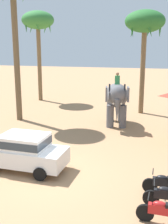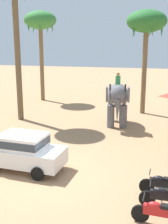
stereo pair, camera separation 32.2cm
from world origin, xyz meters
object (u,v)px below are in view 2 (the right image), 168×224
(elephant_with_mahout, at_px, (117,98))
(palm_tree_near_hut, at_px, (40,23))
(motorcycle_second_in_row, at_px, (164,197))
(palm_tree_behind_elephant, at_px, (146,24))
(motorcycle_nearest_camera, at_px, (159,212))
(car_sedan_foreground, at_px, (22,150))
(motorcycle_mid_row, at_px, (163,184))

(elephant_with_mahout, xyz_separation_m, palm_tree_near_hut, (-9.05, 7.35, 5.78))
(motorcycle_second_in_row, relative_size, palm_tree_behind_elephant, 0.21)
(palm_tree_behind_elephant, height_order, palm_tree_near_hut, palm_tree_near_hut)
(motorcycle_nearest_camera, distance_m, palm_tree_behind_elephant, 17.12)
(elephant_with_mahout, bearing_deg, palm_tree_behind_elephant, 70.38)
(car_sedan_foreground, distance_m, motorcycle_nearest_camera, 6.90)
(elephant_with_mahout, bearing_deg, motorcycle_mid_row, -70.50)
(car_sedan_foreground, relative_size, palm_tree_behind_elephant, 0.49)
(elephant_with_mahout, distance_m, palm_tree_behind_elephant, 6.94)
(palm_tree_behind_elephant, bearing_deg, car_sedan_foreground, -109.60)
(car_sedan_foreground, xyz_separation_m, motorcycle_nearest_camera, (6.32, -2.73, -0.46))
(motorcycle_second_in_row, bearing_deg, motorcycle_mid_row, 94.32)
(motorcycle_nearest_camera, height_order, motorcycle_mid_row, same)
(motorcycle_mid_row, xyz_separation_m, palm_tree_behind_elephant, (-1.82, 13.65, 6.81))
(car_sedan_foreground, bearing_deg, motorcycle_second_in_row, -14.64)
(motorcycle_mid_row, bearing_deg, palm_tree_behind_elephant, 97.59)
(car_sedan_foreground, relative_size, motorcycle_nearest_camera, 2.31)
(motorcycle_second_in_row, height_order, palm_tree_behind_elephant, palm_tree_behind_elephant)
(motorcycle_nearest_camera, bearing_deg, car_sedan_foreground, 156.60)
(car_sedan_foreground, xyz_separation_m, palm_tree_near_hut, (-5.98, 16.00, 6.84))
(motorcycle_nearest_camera, bearing_deg, elephant_with_mahout, 105.90)
(car_sedan_foreground, height_order, palm_tree_near_hut, palm_tree_near_hut)
(elephant_with_mahout, bearing_deg, motorcycle_nearest_camera, -74.10)
(car_sedan_foreground, bearing_deg, motorcycle_mid_row, -6.77)
(elephant_with_mahout, xyz_separation_m, motorcycle_mid_row, (3.33, -9.41, -1.53))
(motorcycle_nearest_camera, height_order, motorcycle_second_in_row, same)
(palm_tree_behind_elephant, bearing_deg, motorcycle_nearest_camera, -83.68)
(motorcycle_nearest_camera, relative_size, motorcycle_mid_row, 1.00)
(motorcycle_second_in_row, distance_m, palm_tree_near_hut, 22.83)
(palm_tree_behind_elephant, bearing_deg, motorcycle_second_in_row, -82.61)
(motorcycle_nearest_camera, relative_size, motorcycle_second_in_row, 1.00)
(elephant_with_mahout, bearing_deg, car_sedan_foreground, -109.59)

